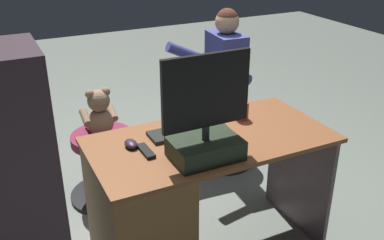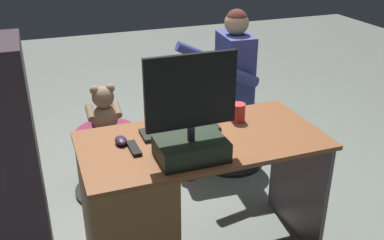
{
  "view_description": "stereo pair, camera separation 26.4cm",
  "coord_description": "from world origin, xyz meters",
  "views": [
    {
      "loc": [
        1.0,
        2.23,
        1.8
      ],
      "look_at": [
        -0.1,
        -0.01,
        0.64
      ],
      "focal_mm": 41.58,
      "sensor_mm": 36.0,
      "label": 1
    },
    {
      "loc": [
        0.75,
        2.33,
        1.8
      ],
      "look_at": [
        -0.1,
        -0.01,
        0.64
      ],
      "focal_mm": 41.58,
      "sensor_mm": 36.0,
      "label": 2
    }
  ],
  "objects": [
    {
      "name": "equipment_rack",
      "position": [
        1.02,
        0.51,
        0.68
      ],
      "size": [
        0.44,
        0.36,
        1.36
      ],
      "primitive_type": "cube",
      "color": "#32262D",
      "rests_on": "ground_plane"
    },
    {
      "name": "visitor_chair",
      "position": [
        -0.6,
        -0.46,
        0.28
      ],
      "size": [
        0.49,
        0.49,
        0.48
      ],
      "color": "black",
      "rests_on": "ground_plane"
    },
    {
      "name": "ground_plane",
      "position": [
        0.0,
        0.0,
        0.0
      ],
      "size": [
        10.0,
        10.0,
        0.0
      ],
      "primitive_type": "plane",
      "color": "slate"
    },
    {
      "name": "tv_remote",
      "position": [
        0.36,
        0.42,
        0.75
      ],
      "size": [
        0.05,
        0.15,
        0.02
      ],
      "primitive_type": "cube",
      "rotation": [
        0.0,
        0.0,
        0.03
      ],
      "color": "black",
      "rests_on": "desk"
    },
    {
      "name": "teddy_bear",
      "position": [
        0.38,
        -0.4,
        0.62
      ],
      "size": [
        0.23,
        0.23,
        0.33
      ],
      "color": "#927357",
      "rests_on": "office_chair_teddy"
    },
    {
      "name": "monitor",
      "position": [
        0.12,
        0.59,
        0.9
      ],
      "size": [
        0.43,
        0.23,
        0.51
      ],
      "color": "black",
      "rests_on": "desk"
    },
    {
      "name": "computer_mouse",
      "position": [
        0.41,
        0.34,
        0.76
      ],
      "size": [
        0.06,
        0.1,
        0.04
      ],
      "primitive_type": "ellipsoid",
      "color": "#2D1E30",
      "rests_on": "desk"
    },
    {
      "name": "person",
      "position": [
        -0.5,
        -0.45,
        0.7
      ],
      "size": [
        0.56,
        0.5,
        1.21
      ],
      "color": "#404890",
      "rests_on": "ground_plane"
    },
    {
      "name": "keyboard",
      "position": [
        0.08,
        0.31,
        0.75
      ],
      "size": [
        0.42,
        0.14,
        0.02
      ],
      "primitive_type": "cube",
      "color": "black",
      "rests_on": "desk"
    },
    {
      "name": "cup",
      "position": [
        -0.27,
        0.29,
        0.79
      ],
      "size": [
        0.08,
        0.08,
        0.1
      ],
      "primitive_type": "cylinder",
      "color": "red",
      "rests_on": "desk"
    },
    {
      "name": "office_chair_teddy",
      "position": [
        0.38,
        -0.39,
        0.28
      ],
      "size": [
        0.5,
        0.5,
        0.48
      ],
      "color": "black",
      "rests_on": "ground_plane"
    },
    {
      "name": "desk",
      "position": [
        0.33,
        0.43,
        0.4
      ],
      "size": [
        1.27,
        0.64,
        0.74
      ],
      "color": "brown",
      "rests_on": "ground_plane"
    }
  ]
}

